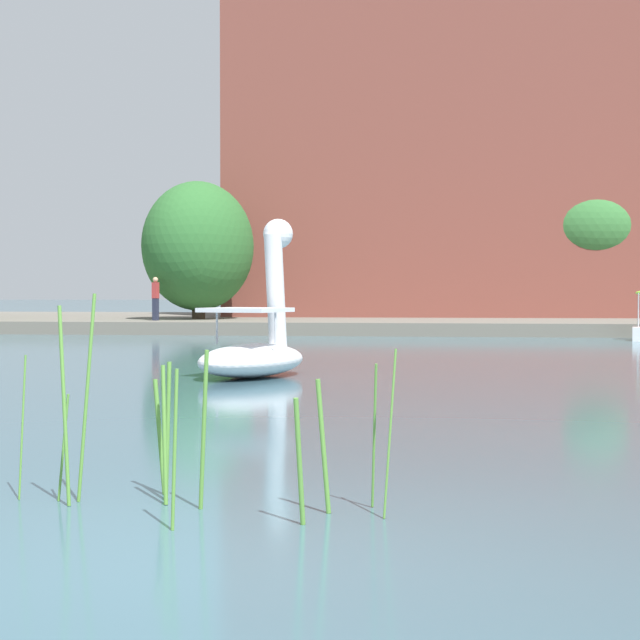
% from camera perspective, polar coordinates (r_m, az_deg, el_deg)
% --- Properties ---
extents(ground_plane, '(427.26, 427.26, 0.00)m').
position_cam_1_polar(ground_plane, '(6.44, -6.51, -12.79)').
color(ground_plane, '#385966').
extents(shore_bank_far, '(132.88, 19.32, 0.49)m').
position_cam_1_polar(shore_bank_far, '(46.84, 5.81, -0.13)').
color(shore_bank_far, '#6B665B').
rests_on(shore_bank_far, ground_plane).
extents(swan_boat, '(2.38, 3.26, 3.04)m').
position_cam_1_polar(swan_boat, '(19.52, -3.58, -1.30)').
color(swan_boat, white).
rests_on(swan_boat, ground_plane).
extents(tree_sapling_by_fence, '(6.02, 5.26, 6.08)m').
position_cam_1_polar(tree_sapling_by_fence, '(47.80, 14.59, 4.96)').
color(tree_sapling_by_fence, '#423323').
rests_on(tree_sapling_by_fence, shore_bank_far).
extents(tree_willow_overhanging, '(5.54, 6.32, 5.72)m').
position_cam_1_polar(tree_willow_overhanging, '(43.17, -6.75, 4.07)').
color(tree_willow_overhanging, '#423323').
rests_on(tree_willow_overhanging, shore_bank_far).
extents(person_on_path, '(0.27, 0.27, 1.72)m').
position_cam_1_polar(person_on_path, '(41.17, -9.09, 1.22)').
color(person_on_path, '#23283D').
rests_on(person_on_path, shore_bank_far).
extents(apartment_block, '(20.07, 9.83, 15.25)m').
position_cam_1_polar(apartment_block, '(50.44, 6.87, 8.95)').
color(apartment_block, brown).
rests_on(apartment_block, shore_bank_far).
extents(reed_clump_foreground, '(3.14, 1.25, 1.59)m').
position_cam_1_polar(reed_clump_foreground, '(7.70, -8.02, -6.11)').
color(reed_clump_foreground, '#568E38').
rests_on(reed_clump_foreground, ground_plane).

